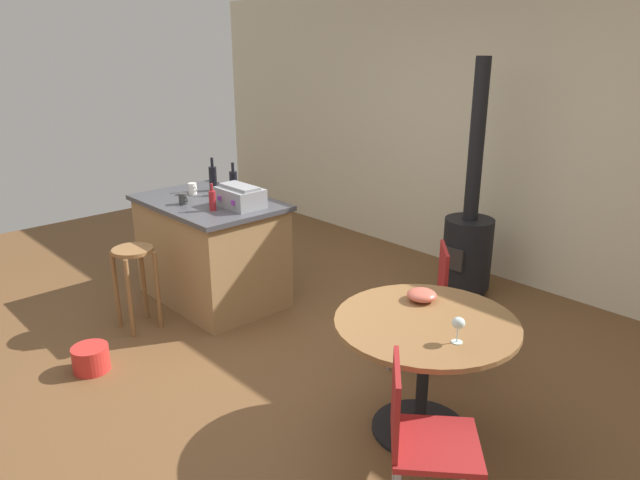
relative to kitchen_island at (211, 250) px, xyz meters
name	(u,v)px	position (x,y,z in m)	size (l,w,h in m)	color
ground_plane	(249,359)	(1.09, -0.42, -0.46)	(8.80, 8.80, 0.00)	brown
back_wall	(479,134)	(1.09, 2.39, 0.89)	(8.00, 0.10, 2.70)	beige
kitchen_island	(211,250)	(0.00, 0.00, 0.00)	(1.31, 0.88, 0.91)	#A37A4C
wooden_stool	(135,271)	(0.07, -0.75, 0.02)	(0.32, 0.32, 0.68)	olive
dining_table	(425,347)	(2.46, -0.16, 0.10)	(1.04, 1.04, 0.73)	black
folding_chair_near	(421,435)	(2.91, -0.76, 0.06)	(0.56, 0.56, 0.88)	maroon
folding_chair_far	(425,294)	(1.94, 0.52, 0.06)	(0.57, 0.57, 0.87)	maroon
wood_stove	(468,239)	(1.46, 1.78, 0.06)	(0.44, 0.45, 2.10)	black
toolbox	(240,197)	(0.35, 0.09, 0.54)	(0.38, 0.28, 0.18)	gray
bottle_0	(233,182)	(-0.03, 0.29, 0.56)	(0.07, 0.07, 0.28)	black
bottle_1	(212,200)	(0.29, -0.14, 0.54)	(0.06, 0.06, 0.22)	maroon
bottle_2	(213,178)	(-0.26, 0.22, 0.57)	(0.07, 0.07, 0.30)	black
cup_0	(193,189)	(-0.27, 0.02, 0.51)	(0.11, 0.08, 0.10)	white
cup_1	(183,199)	(-0.03, -0.22, 0.50)	(0.11, 0.07, 0.09)	#383838
wine_glass	(458,324)	(2.72, -0.24, 0.38)	(0.07, 0.07, 0.14)	silver
serving_bowl	(422,295)	(2.27, 0.04, 0.31)	(0.18, 0.18, 0.07)	#DB6651
plastic_bucket	(91,359)	(0.45, -1.32, -0.37)	(0.25, 0.25, 0.18)	red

